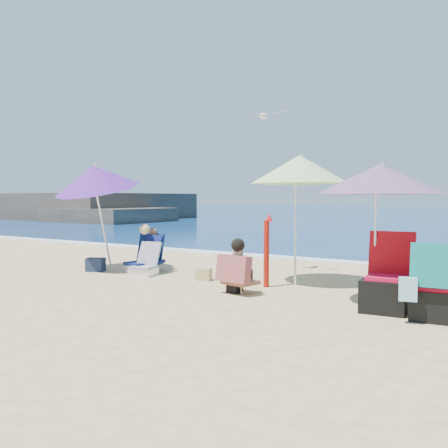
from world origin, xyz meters
The scene contains 19 objects.
ground centered at (0.00, 0.00, 0.00)m, with size 120.00×120.00×0.00m.
foam centered at (0.00, 5.10, 0.02)m, with size 120.00×0.50×0.04m.
headland centered at (-27.29, 19.73, 0.57)m, with size 20.50×11.50×2.60m.
umbrella_turquoise centered at (2.61, 0.65, 1.84)m, with size 2.03×2.03×2.09m.
umbrella_striped centered at (0.84, 1.75, 2.09)m, with size 2.30×2.30×2.39m.
umbrella_blue centered at (-3.55, 0.89, 2.01)m, with size 1.86×1.93×2.45m.
furled_umbrella centered at (0.50, 1.15, 0.72)m, with size 0.15×0.18×1.31m.
chair_navy centered at (-2.49, 1.23, 0.21)m, with size 0.71×0.81×0.78m.
chair_rainbow centered at (-2.23, 0.98, 0.18)m, with size 0.57×0.67×0.67m.
camp_chair_left centered at (2.80, 0.37, 0.33)m, with size 0.74×0.71×1.10m.
camp_chair_right centered at (3.43, 0.17, 0.37)m, with size 0.64×0.83×1.02m.
person_center centered at (0.40, 0.32, 0.44)m, with size 0.65×0.60×0.92m.
person_left centered at (-2.57, 1.62, 0.46)m, with size 0.77×0.79×1.02m.
bag_navy_a centered at (-3.47, 0.80, 0.14)m, with size 0.44×0.40×0.29m.
bag_black_a centered at (-0.22, 1.56, 0.11)m, with size 0.37×0.33×0.22m.
bag_tan centered at (-0.84, 1.13, 0.12)m, with size 0.32×0.27×0.23m.
bag_navy_b centered at (2.75, 0.63, 0.15)m, with size 0.51×0.48×0.30m.
bag_black_b centered at (0.32, 0.37, 0.09)m, with size 0.28×0.22×0.19m.
seagull centered at (-0.41, 2.70, 3.30)m, with size 0.80×0.45×0.12m.
Camera 1 is at (4.69, -6.59, 1.58)m, focal length 40.11 mm.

